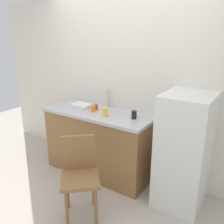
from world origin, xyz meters
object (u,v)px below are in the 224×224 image
Objects in this scene: dish_tray at (81,106)px; cup_red at (95,107)px; cup_yellow at (105,112)px; chair at (80,173)px; cup_orange at (93,109)px; refrigerator at (184,151)px; cup_black at (134,115)px.

cup_red is (0.24, 0.03, 0.01)m from dish_tray.
cup_yellow reaches higher than dish_tray.
cup_orange is (-0.39, 0.76, 0.47)m from chair.
cup_yellow is at bearing 59.78° from chair.
dish_tray reaches higher than chair.
refrigerator is 1.30m from cup_orange.
dish_tray is 2.55× the size of cup_yellow.
cup_orange reaches higher than cup_red.
cup_yellow is (0.27, -0.14, 0.02)m from cup_red.
cup_red is (-0.42, 0.85, 0.46)m from chair.
cup_orange is (0.27, -0.06, 0.02)m from dish_tray.
refrigerator is 1.55m from dish_tray.
dish_tray is at bearing 179.18° from refrigerator.
cup_red is at bearing 177.84° from refrigerator.
refrigerator reaches higher than cup_orange.
cup_orange is at bearing -174.90° from cup_black.
cup_yellow reaches higher than chair.
cup_orange is at bearing -178.08° from refrigerator.
cup_yellow reaches higher than cup_black.
cup_black reaches higher than cup_orange.
dish_tray is (-1.53, 0.02, 0.28)m from refrigerator.
refrigerator reaches higher than chair.
cup_black is (0.21, 0.81, 0.48)m from chair.
cup_yellow is at bearing -12.51° from cup_orange.
dish_tray is 3.39× the size of cup_orange.
cup_red is at bearing 152.06° from cup_yellow.
cup_black is (0.60, 0.05, 0.01)m from cup_orange.
refrigerator is 16.17× the size of cup_orange.
chair is 1.15m from dish_tray.
cup_yellow reaches higher than cup_red.
chair is 0.87m from cup_yellow.
cup_red is 0.10m from cup_orange.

